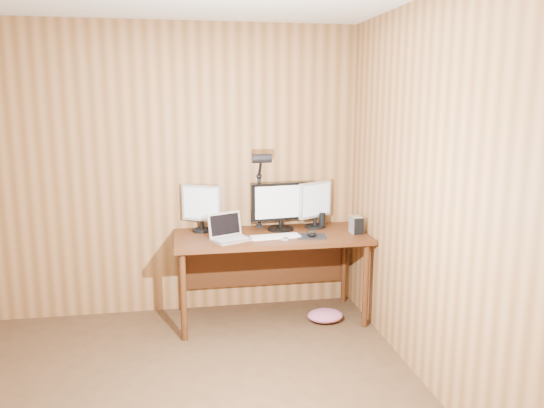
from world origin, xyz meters
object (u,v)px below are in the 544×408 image
object	(u,v)px
desk	(270,246)
phone	(285,238)
monitor_left	(202,207)
laptop	(228,233)
mouse	(311,234)
speaker	(322,220)
monitor_right	(315,203)
hard_drive	(356,225)
desk_lamp	(261,180)
monitor_center	(281,206)
keyboard	(275,236)

from	to	relation	value
desk	phone	bearing A→B (deg)	-68.99
monitor_left	laptop	distance (m)	0.40
mouse	speaker	size ratio (longest dim) A/B	0.89
monitor_right	phone	bearing A→B (deg)	-165.35
monitor_right	desk	bearing A→B (deg)	163.11
laptop	hard_drive	xyz separation A→B (m)	(1.08, 0.02, 0.02)
desk_lamp	monitor_center	bearing A→B (deg)	3.26
speaker	hard_drive	bearing A→B (deg)	-44.84
desk	speaker	xyz separation A→B (m)	(0.48, 0.09, 0.19)
desk	monitor_left	distance (m)	0.67
keyboard	desk_lamp	bearing A→B (deg)	99.12
desk	monitor_right	size ratio (longest dim) A/B	3.93
laptop	keyboard	size ratio (longest dim) A/B	0.87
monitor_center	mouse	distance (m)	0.39
mouse	hard_drive	xyz separation A→B (m)	(0.40, 0.05, 0.05)
monitor_left	desk_lamp	xyz separation A→B (m)	(0.50, -0.03, 0.23)
monitor_left	laptop	world-z (taller)	monitor_left
monitor_left	monitor_right	distance (m)	0.99
mouse	hard_drive	distance (m)	0.41
phone	monitor_left	bearing A→B (deg)	166.86
monitor_center	mouse	bearing A→B (deg)	-60.10
hard_drive	laptop	bearing A→B (deg)	178.19
speaker	keyboard	bearing A→B (deg)	-150.41
monitor_center	mouse	xyz separation A→B (m)	(0.21, -0.28, -0.19)
monitor_right	speaker	world-z (taller)	monitor_right
desk	laptop	xyz separation A→B (m)	(-0.36, -0.17, 0.17)
monitor_left	mouse	bearing A→B (deg)	6.98
desk	keyboard	xyz separation A→B (m)	(0.02, -0.18, 0.13)
desk_lamp	mouse	bearing A→B (deg)	-26.34
keyboard	mouse	bearing A→B (deg)	-8.71
monitor_center	keyboard	world-z (taller)	monitor_center
monitor_center	hard_drive	distance (m)	0.66
monitor_center	monitor_right	size ratio (longest dim) A/B	1.29
laptop	monitor_left	bearing A→B (deg)	98.11
desk	monitor_center	distance (m)	0.36
hard_drive	speaker	distance (m)	0.33
desk	keyboard	distance (m)	0.22
laptop	speaker	xyz separation A→B (m)	(0.85, 0.26, 0.01)
desk	desk_lamp	bearing A→B (deg)	118.90
monitor_center	monitor_left	world-z (taller)	monitor_center
keyboard	monitor_left	bearing A→B (deg)	145.58
desk	hard_drive	xyz separation A→B (m)	(0.72, -0.15, 0.19)
monitor_left	phone	world-z (taller)	monitor_left
monitor_right	laptop	bearing A→B (deg)	168.59
monitor_right	desk_lamp	size ratio (longest dim) A/B	0.57
keyboard	desk_lamp	xyz separation A→B (m)	(-0.08, 0.29, 0.43)
laptop	keyboard	bearing A→B (deg)	-26.27
mouse	monitor_left	bearing A→B (deg)	178.44
laptop	keyboard	xyz separation A→B (m)	(0.38, -0.01, -0.04)
monitor_left	hard_drive	size ratio (longest dim) A/B	2.83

